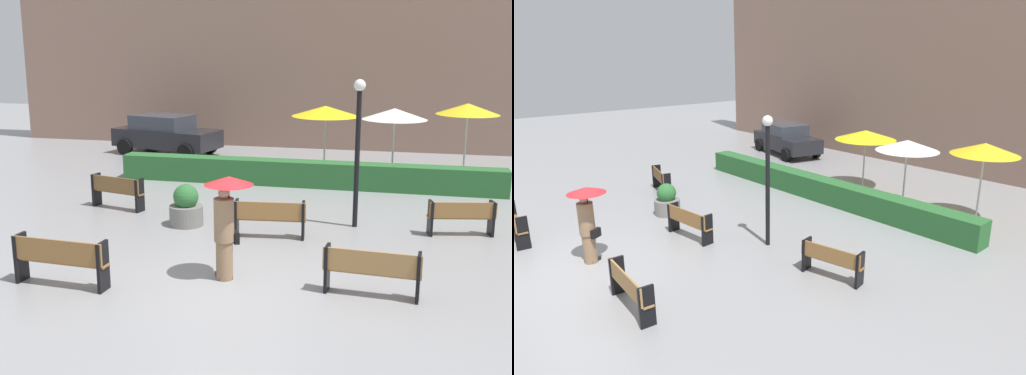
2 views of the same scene
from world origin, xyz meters
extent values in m
plane|color=gray|center=(0.00, 0.00, 0.00)|extent=(60.00, 60.00, 0.00)
cube|color=#9E7242|center=(2.61, 0.12, 0.43)|extent=(1.73, 0.34, 0.04)
cube|color=#9E7242|center=(2.60, -0.01, 0.66)|extent=(1.71, 0.16, 0.41)
cube|color=black|center=(1.82, 0.15, 0.43)|extent=(0.08, 0.32, 0.86)
cube|color=black|center=(3.41, 0.04, 0.43)|extent=(0.08, 0.32, 0.86)
cube|color=olive|center=(4.41, 4.22, 0.43)|extent=(1.54, 0.55, 0.04)
cube|color=olive|center=(4.44, 4.08, 0.63)|extent=(1.50, 0.35, 0.37)
cube|color=black|center=(3.73, 4.06, 0.41)|extent=(0.13, 0.36, 0.81)
cube|color=black|center=(5.11, 4.34, 0.41)|extent=(0.13, 0.36, 0.81)
cube|color=olive|center=(0.14, 3.02, 0.44)|extent=(1.67, 0.44, 0.04)
cube|color=olive|center=(0.16, 2.87, 0.66)|extent=(1.65, 0.22, 0.41)
cube|color=black|center=(-0.62, 2.92, 0.43)|extent=(0.10, 0.36, 0.87)
cube|color=black|center=(0.91, 3.08, 0.43)|extent=(0.10, 0.36, 0.87)
cube|color=brown|center=(-4.37, 4.57, 0.46)|extent=(1.60, 0.62, 0.04)
cube|color=brown|center=(-4.40, 4.44, 0.69)|extent=(1.56, 0.43, 0.41)
cube|color=black|center=(-5.09, 4.74, 0.45)|extent=(0.14, 0.34, 0.89)
cube|color=black|center=(-3.66, 4.37, 0.45)|extent=(0.14, 0.34, 0.89)
cube|color=olive|center=(-2.95, -0.72, 0.47)|extent=(1.86, 0.36, 0.04)
cube|color=olive|center=(-2.96, -0.87, 0.71)|extent=(1.85, 0.15, 0.44)
cube|color=black|center=(-3.82, -0.69, 0.46)|extent=(0.08, 0.36, 0.92)
cube|color=black|center=(-2.09, -0.79, 0.46)|extent=(0.08, 0.36, 0.92)
cylinder|color=#8C6B4C|center=(-0.14, 0.27, 0.38)|extent=(0.32, 0.32, 0.76)
cube|color=black|center=(-0.17, 0.33, 0.04)|extent=(0.39, 0.41, 0.08)
cylinder|color=#8C6B4C|center=(-0.14, 0.27, 1.17)|extent=(0.38, 0.38, 0.82)
sphere|color=tan|center=(-0.14, 0.27, 1.68)|extent=(0.21, 0.21, 0.21)
cube|color=black|center=(0.04, 0.40, 0.81)|extent=(0.23, 0.29, 0.22)
cylinder|color=black|center=(-0.05, 0.32, 1.46)|extent=(0.02, 0.02, 0.90)
cone|color=maroon|center=(-0.05, 0.32, 1.91)|extent=(0.92, 0.92, 0.16)
cylinder|color=slate|center=(-2.05, 3.50, 0.25)|extent=(0.83, 0.83, 0.49)
sphere|color=#2D6B33|center=(-2.05, 3.50, 0.72)|extent=(0.62, 0.62, 0.62)
cylinder|color=black|center=(1.98, 4.34, 1.65)|extent=(0.12, 0.12, 3.29)
sphere|color=white|center=(1.98, 4.34, 3.41)|extent=(0.28, 0.28, 0.28)
cylinder|color=silver|center=(0.42, 10.56, 1.06)|extent=(0.06, 0.06, 2.12)
cone|color=yellow|center=(0.42, 10.56, 2.12)|extent=(2.28, 2.28, 0.35)
cylinder|color=silver|center=(2.72, 9.74, 1.09)|extent=(0.06, 0.06, 2.17)
cone|color=white|center=(2.72, 9.74, 2.17)|extent=(2.05, 2.05, 0.35)
cylinder|color=silver|center=(4.96, 10.33, 1.16)|extent=(0.06, 0.06, 2.32)
cone|color=yellow|center=(4.96, 10.33, 2.32)|extent=(1.97, 1.97, 0.35)
cube|color=#28602D|center=(0.11, 8.40, 0.39)|extent=(11.93, 0.70, 0.79)
cube|color=#846656|center=(0.00, 16.00, 5.00)|extent=(28.00, 1.20, 10.00)
cube|color=black|center=(-6.14, 12.72, 0.67)|extent=(4.49, 2.68, 0.70)
cube|color=#333842|center=(-6.33, 12.76, 1.29)|extent=(2.51, 2.08, 0.55)
cylinder|color=black|center=(-4.54, 13.24, 0.32)|extent=(0.67, 0.36, 0.64)
cylinder|color=black|center=(-4.95, 11.53, 0.32)|extent=(0.67, 0.36, 0.64)
cylinder|color=black|center=(-7.32, 13.90, 0.32)|extent=(0.67, 0.36, 0.64)
cylinder|color=black|center=(-7.73, 12.20, 0.32)|extent=(0.67, 0.36, 0.64)
camera|label=1|loc=(3.03, -10.44, 4.39)|focal=43.85mm
camera|label=2|loc=(10.67, -3.22, 5.07)|focal=31.81mm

